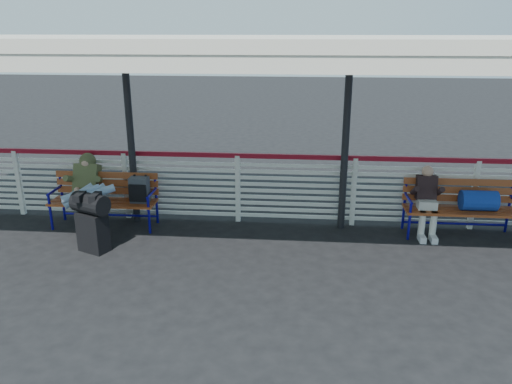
# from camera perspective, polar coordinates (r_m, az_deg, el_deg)

# --- Properties ---
(ground) EXTENTS (60.00, 60.00, 0.00)m
(ground) POSITION_cam_1_polar(r_m,az_deg,el_deg) (7.20, -3.92, -8.83)
(ground) COLOR black
(ground) RESTS_ON ground
(fence) EXTENTS (12.08, 0.08, 1.24)m
(fence) POSITION_cam_1_polar(r_m,az_deg,el_deg) (8.70, -2.10, 0.75)
(fence) COLOR silver
(fence) RESTS_ON ground
(canopy) EXTENTS (12.60, 3.60, 3.16)m
(canopy) POSITION_cam_1_polar(r_m,az_deg,el_deg) (7.28, -3.36, 16.38)
(canopy) COLOR silver
(canopy) RESTS_ON ground
(luggage_stack) EXTENTS (0.64, 0.51, 0.93)m
(luggage_stack) POSITION_cam_1_polar(r_m,az_deg,el_deg) (7.96, -18.26, -3.06)
(luggage_stack) COLOR black
(luggage_stack) RESTS_ON ground
(bench_left) EXTENTS (1.80, 0.56, 0.92)m
(bench_left) POSITION_cam_1_polar(r_m,az_deg,el_deg) (8.84, -15.87, -0.16)
(bench_left) COLOR #AD4C21
(bench_left) RESTS_ON ground
(bench_right) EXTENTS (1.80, 0.56, 0.92)m
(bench_right) POSITION_cam_1_polar(r_m,az_deg,el_deg) (8.80, 23.14, -1.04)
(bench_right) COLOR #AD4C21
(bench_right) RESTS_ON ground
(traveler_man) EXTENTS (0.94, 1.64, 0.77)m
(traveler_man) POSITION_cam_1_polar(r_m,az_deg,el_deg) (8.62, -18.79, 0.15)
(traveler_man) COLOR #91A4C3
(traveler_man) RESTS_ON ground
(companion_person) EXTENTS (0.32, 0.66, 1.15)m
(companion_person) POSITION_cam_1_polar(r_m,az_deg,el_deg) (8.60, 18.94, -0.92)
(companion_person) COLOR beige
(companion_person) RESTS_ON ground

